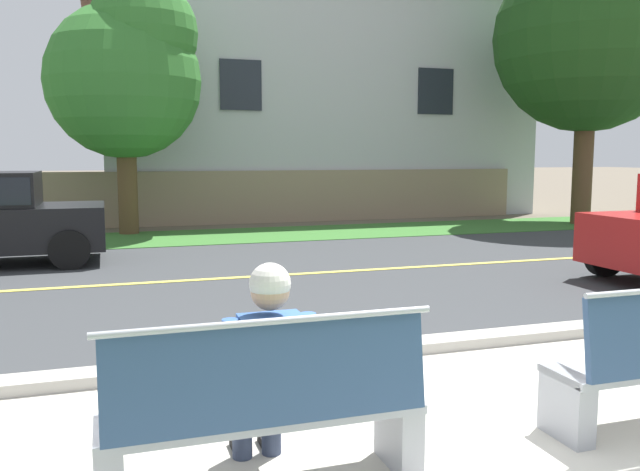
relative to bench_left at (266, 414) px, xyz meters
name	(u,v)px	position (x,y,z in m)	size (l,w,h in m)	color
ground_plane	(240,261)	(1.39, 7.74, -0.45)	(140.00, 140.00, 0.00)	#665B4C
sidewalk_pavement	(479,447)	(1.39, 0.14, -0.45)	(44.00, 3.60, 0.01)	beige
curb_edge	(363,351)	(1.39, 2.09, -0.40)	(44.00, 0.30, 0.11)	#ADA89E
street_asphalt	(260,277)	(1.39, 6.24, -0.45)	(52.00, 8.00, 0.01)	#383A3D
road_centre_line	(260,276)	(1.39, 6.24, -0.44)	(48.00, 0.14, 0.01)	#E0CC4C
far_verge_grass	(209,237)	(1.39, 11.31, -0.44)	(48.00, 2.80, 0.02)	#38702D
bench_left	(266,414)	(0.00, 0.00, 0.00)	(1.75, 0.48, 1.01)	#9EA0A8
seated_person_blue	(267,363)	(0.05, 0.17, 0.22)	(0.52, 0.68, 1.25)	#333D56
shade_tree_far_left	(129,70)	(-0.16, 12.35, 3.26)	(3.46, 3.46, 5.71)	brown
shade_tree_left	(597,23)	(11.29, 10.89, 4.69)	(4.79, 4.79, 7.91)	brown
garden_wall	(299,196)	(4.28, 14.01, 0.25)	(13.00, 0.36, 1.40)	gray
house_across_street	(308,98)	(5.55, 17.21, 3.19)	(13.63, 6.91, 7.20)	#B7BCC1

